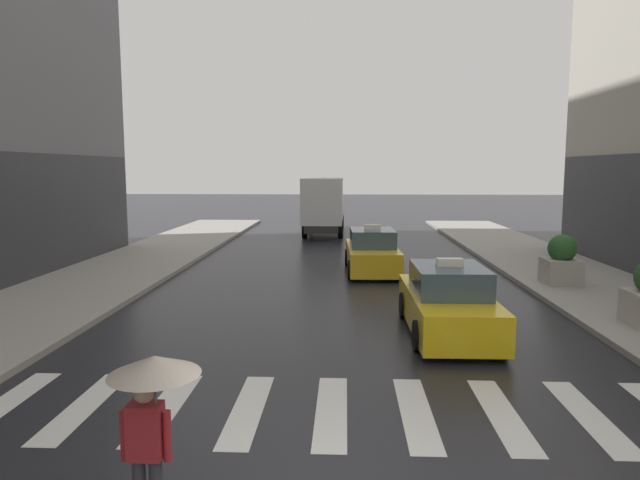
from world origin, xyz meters
name	(u,v)px	position (x,y,z in m)	size (l,w,h in m)	color
crosswalk_markings	(331,410)	(0.00, 3.00, 0.00)	(11.30, 2.80, 0.01)	silver
taxi_lead	(448,303)	(2.62, 7.41, 0.72)	(1.97, 4.56, 1.80)	yellow
taxi_second	(372,253)	(1.21, 15.30, 0.72)	(2.04, 4.59, 1.80)	gold
box_truck	(324,203)	(-1.06, 27.20, 1.85)	(2.32, 7.55, 3.35)	#2D2D2D
pedestrian_with_umbrella	(151,395)	(-1.80, -0.09, 1.52)	(0.96, 0.96, 1.94)	#333338
planter_mid_block	(561,261)	(7.23, 12.73, 0.87)	(1.10, 1.10, 1.60)	#A8A399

